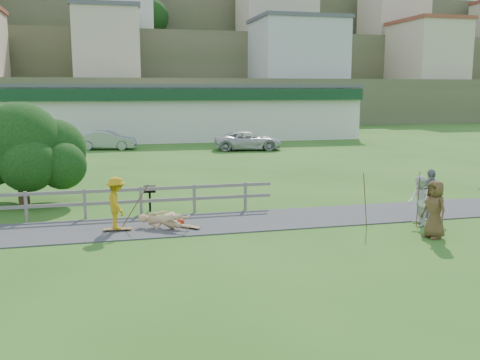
% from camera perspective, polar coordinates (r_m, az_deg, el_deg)
% --- Properties ---
extents(ground, '(260.00, 260.00, 0.00)m').
position_cam_1_polar(ground, '(17.30, -3.13, -5.91)').
color(ground, '#2B5F1B').
rests_on(ground, ground).
extents(path, '(34.00, 3.00, 0.04)m').
position_cam_1_polar(path, '(18.73, -4.00, -4.65)').
color(path, '#343437').
rests_on(path, ground).
extents(fence, '(15.05, 0.10, 1.10)m').
position_cam_1_polar(fence, '(20.13, -18.00, -2.05)').
color(fence, slate).
rests_on(fence, ground).
extents(strip_mall, '(32.50, 10.75, 5.10)m').
position_cam_1_polar(strip_mall, '(51.85, -6.08, 7.30)').
color(strip_mall, silver).
rests_on(strip_mall, ground).
extents(hillside, '(220.00, 67.00, 47.50)m').
position_cam_1_polar(hillside, '(108.18, -12.61, 14.58)').
color(hillside, '#4E5A35').
rests_on(hillside, ground).
extents(skater_rider, '(0.87, 1.23, 1.73)m').
position_cam_1_polar(skater_rider, '(17.95, -13.03, -2.73)').
color(skater_rider, '#C18D12').
rests_on(skater_rider, ground).
extents(skater_fallen, '(1.32, 1.77, 0.66)m').
position_cam_1_polar(skater_fallen, '(18.05, -8.10, -4.26)').
color(skater_fallen, tan).
rests_on(skater_fallen, ground).
extents(spectator_a, '(0.86, 0.99, 1.74)m').
position_cam_1_polar(spectator_a, '(19.28, 18.56, -2.13)').
color(spectator_a, silver).
rests_on(spectator_a, ground).
extents(spectator_b, '(0.67, 1.14, 1.83)m').
position_cam_1_polar(spectator_b, '(20.45, 19.61, -1.42)').
color(spectator_b, gray).
rests_on(spectator_b, ground).
extents(spectator_c, '(0.75, 0.99, 1.84)m').
position_cam_1_polar(spectator_c, '(17.86, 20.05, -2.96)').
color(spectator_c, brown).
rests_on(spectator_c, ground).
extents(car_silver, '(4.66, 2.41, 1.46)m').
position_cam_1_polar(car_silver, '(43.07, -14.00, 4.14)').
color(car_silver, '#929599').
rests_on(car_silver, ground).
extents(car_white, '(5.49, 3.10, 1.45)m').
position_cam_1_polar(car_white, '(41.46, 0.86, 4.21)').
color(car_white, beige).
rests_on(car_white, ground).
extents(tree, '(5.33, 5.33, 3.62)m').
position_cam_1_polar(tree, '(23.40, -22.27, 1.97)').
color(tree, black).
rests_on(tree, ground).
extents(bbq, '(0.50, 0.40, 0.99)m').
position_cam_1_polar(bbq, '(20.80, -9.60, -1.98)').
color(bbq, black).
rests_on(bbq, ground).
extents(longboard_rider, '(0.92, 0.29, 0.10)m').
position_cam_1_polar(longboard_rider, '(18.14, -12.93, -5.25)').
color(longboard_rider, brown).
rests_on(longboard_rider, ground).
extents(longboard_fallen, '(0.78, 0.78, 0.10)m').
position_cam_1_polar(longboard_fallen, '(18.12, -5.52, -5.07)').
color(longboard_fallen, brown).
rests_on(longboard_fallen, ground).
extents(helmet, '(0.26, 0.26, 0.26)m').
position_cam_1_polar(helmet, '(18.51, -6.34, -4.51)').
color(helmet, red).
rests_on(helmet, ground).
extents(pole_rider, '(0.03, 0.03, 1.73)m').
position_cam_1_polar(pole_rider, '(18.36, -11.18, -2.39)').
color(pole_rider, brown).
rests_on(pole_rider, ground).
extents(pole_spec_left, '(0.03, 0.03, 1.87)m').
position_cam_1_polar(pole_spec_left, '(18.58, 13.20, -2.11)').
color(pole_spec_left, brown).
rests_on(pole_spec_left, ground).
extents(pole_spec_right, '(0.03, 0.03, 1.91)m').
position_cam_1_polar(pole_spec_right, '(19.11, 18.47, -1.97)').
color(pole_spec_right, brown).
rests_on(pole_spec_right, ground).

